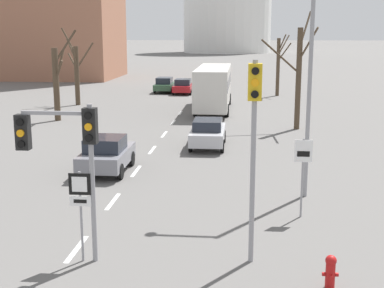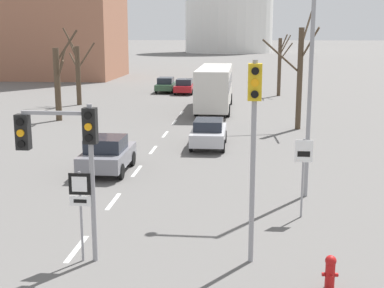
# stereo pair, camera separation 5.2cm
# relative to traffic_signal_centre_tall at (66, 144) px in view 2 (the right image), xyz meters

# --- Properties ---
(lane_stripe_1) EXTENTS (0.16, 2.00, 0.01)m
(lane_stripe_1) POSITION_rel_traffic_signal_centre_tall_xyz_m (-0.10, 0.74, -3.32)
(lane_stripe_1) COLOR silver
(lane_stripe_1) RESTS_ON ground_plane
(lane_stripe_2) EXTENTS (0.16, 2.00, 0.01)m
(lane_stripe_2) POSITION_rel_traffic_signal_centre_tall_xyz_m (-0.10, 5.24, -3.32)
(lane_stripe_2) COLOR silver
(lane_stripe_2) RESTS_ON ground_plane
(lane_stripe_3) EXTENTS (0.16, 2.00, 0.01)m
(lane_stripe_3) POSITION_rel_traffic_signal_centre_tall_xyz_m (-0.10, 9.74, -3.32)
(lane_stripe_3) COLOR silver
(lane_stripe_3) RESTS_ON ground_plane
(lane_stripe_4) EXTENTS (0.16, 2.00, 0.01)m
(lane_stripe_4) POSITION_rel_traffic_signal_centre_tall_xyz_m (-0.10, 14.24, -3.32)
(lane_stripe_4) COLOR silver
(lane_stripe_4) RESTS_ON ground_plane
(lane_stripe_5) EXTENTS (0.16, 2.00, 0.01)m
(lane_stripe_5) POSITION_rel_traffic_signal_centre_tall_xyz_m (-0.10, 18.74, -3.32)
(lane_stripe_5) COLOR silver
(lane_stripe_5) RESTS_ON ground_plane
(lane_stripe_6) EXTENTS (0.16, 2.00, 0.01)m
(lane_stripe_6) POSITION_rel_traffic_signal_centre_tall_xyz_m (-0.10, 23.24, -3.32)
(lane_stripe_6) COLOR silver
(lane_stripe_6) RESTS_ON ground_plane
(lane_stripe_7) EXTENTS (0.16, 2.00, 0.01)m
(lane_stripe_7) POSITION_rel_traffic_signal_centre_tall_xyz_m (-0.10, 27.74, -3.32)
(lane_stripe_7) COLOR silver
(lane_stripe_7) RESTS_ON ground_plane
(traffic_signal_centre_tall) EXTENTS (2.21, 0.34, 4.40)m
(traffic_signal_centre_tall) POSITION_rel_traffic_signal_centre_tall_xyz_m (0.00, 0.00, 0.00)
(traffic_signal_centre_tall) COLOR gray
(traffic_signal_centre_tall) RESTS_ON ground_plane
(traffic_signal_near_right) EXTENTS (0.36, 0.34, 5.56)m
(traffic_signal_near_right) POSITION_rel_traffic_signal_centre_tall_xyz_m (4.99, 0.37, 0.53)
(traffic_signal_near_right) COLOR gray
(traffic_signal_near_right) RESTS_ON ground_plane
(route_sign_post) EXTENTS (0.60, 0.08, 2.58)m
(route_sign_post) POSITION_rel_traffic_signal_centre_tall_xyz_m (0.34, -0.06, -1.57)
(route_sign_post) COLOR gray
(route_sign_post) RESTS_ON ground_plane
(speed_limit_sign) EXTENTS (0.60, 0.08, 2.76)m
(speed_limit_sign) POSITION_rel_traffic_signal_centre_tall_xyz_m (6.76, 4.17, -1.45)
(speed_limit_sign) COLOR gray
(speed_limit_sign) RESTS_ON ground_plane
(fire_hydrant) EXTENTS (0.40, 0.34, 0.86)m
(fire_hydrant) POSITION_rel_traffic_signal_centre_tall_xyz_m (6.93, -1.04, -2.86)
(fire_hydrant) COLOR #B21414
(fire_hydrant) RESTS_ON ground_plane
(street_lamp_right) EXTENTS (2.39, 0.36, 8.61)m
(street_lamp_right) POSITION_rel_traffic_signal_centre_tall_xyz_m (6.75, 6.62, 1.96)
(street_lamp_right) COLOR gray
(street_lamp_right) RESTS_ON ground_plane
(sedan_near_left) EXTENTS (1.90, 4.20, 1.52)m
(sedan_near_left) POSITION_rel_traffic_signal_centre_tall_xyz_m (-1.32, 40.97, -2.56)
(sedan_near_left) COLOR maroon
(sedan_near_left) RESTS_ON ground_plane
(sedan_near_right) EXTENTS (1.88, 4.55, 1.56)m
(sedan_near_right) POSITION_rel_traffic_signal_centre_tall_xyz_m (-3.42, 42.21, -2.53)
(sedan_near_right) COLOR #2D4C33
(sedan_near_right) RESTS_ON ground_plane
(sedan_mid_centre) EXTENTS (1.88, 4.25, 1.57)m
(sedan_mid_centre) POSITION_rel_traffic_signal_centre_tall_xyz_m (2.85, 15.25, -2.51)
(sedan_mid_centre) COLOR #B7B7BC
(sedan_mid_centre) RESTS_ON ground_plane
(sedan_far_left) EXTENTS (1.97, 3.91, 1.65)m
(sedan_far_left) POSITION_rel_traffic_signal_centre_tall_xyz_m (-1.39, 9.49, -2.49)
(sedan_far_left) COLOR slate
(sedan_far_left) RESTS_ON ground_plane
(city_bus) EXTENTS (2.66, 10.80, 3.48)m
(city_bus) POSITION_rel_traffic_signal_centre_tall_xyz_m (2.41, 29.34, -1.28)
(city_bus) COLOR beige
(city_bus) RESTS_ON ground_plane
(bare_tree_left_near) EXTENTS (2.51, 2.77, 6.61)m
(bare_tree_left_near) POSITION_rel_traffic_signal_centre_tall_xyz_m (-9.57, 31.64, -0.36)
(bare_tree_left_near) COLOR #473828
(bare_tree_left_near) RESTS_ON ground_plane
(bare_tree_right_near) EXTENTS (1.40, 2.10, 6.05)m
(bare_tree_right_near) POSITION_rel_traffic_signal_centre_tall_xyz_m (8.26, 40.13, -0.20)
(bare_tree_right_near) COLOR #473828
(bare_tree_right_near) RESTS_ON ground_plane
(bare_tree_left_far) EXTENTS (1.54, 1.68, 6.42)m
(bare_tree_left_far) POSITION_rel_traffic_signal_centre_tall_xyz_m (-8.42, 23.36, -0.50)
(bare_tree_left_far) COLOR #473828
(bare_tree_left_far) RESTS_ON ground_plane
(bare_tree_right_far) EXTENTS (3.45, 2.83, 7.59)m
(bare_tree_right_far) POSITION_rel_traffic_signal_centre_tall_xyz_m (8.27, 21.42, 0.24)
(bare_tree_right_far) COLOR #473828
(bare_tree_right_far) RESTS_ON ground_plane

